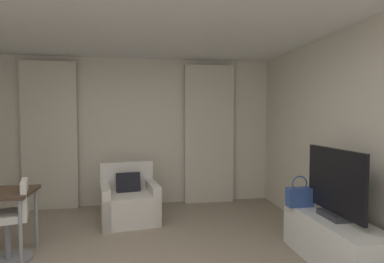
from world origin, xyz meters
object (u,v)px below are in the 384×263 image
Objects in this scene: armchair at (129,202)px; handbag_primary at (299,196)px; tv_console at (334,242)px; tv_flatscreen at (335,186)px; desk_chair at (12,225)px.

handbag_primary is (2.06, -1.32, 0.34)m from armchair.
handbag_primary is at bearing 107.88° from tv_console.
tv_flatscreen reaches higher than tv_console.
tv_console is (2.21, -1.79, -0.03)m from armchair.
armchair is 2.53× the size of handbag_primary.
tv_flatscreen reaches higher than armchair.
handbag_primary is at bearing 108.33° from tv_flatscreen.
tv_console is 0.60m from tv_flatscreen.
tv_console is 0.62m from handbag_primary.
tv_console is at bearing -38.97° from armchair.
tv_flatscreen is (2.21, -1.77, 0.57)m from armchair.
tv_flatscreen is at bearing 90.00° from tv_console.
tv_flatscreen is at bearing -38.77° from armchair.
desk_chair is 0.65× the size of tv_console.
tv_console is 1.42× the size of tv_flatscreen.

